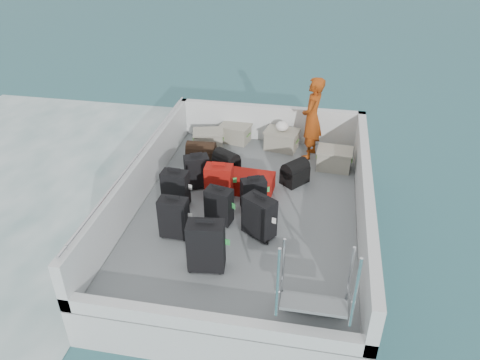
% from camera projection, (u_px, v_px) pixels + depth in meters
% --- Properties ---
extents(ground, '(160.00, 160.00, 0.00)m').
position_uv_depth(ground, '(248.00, 239.00, 7.61)').
color(ground, '#194C57').
rests_on(ground, ground).
extents(ferry_hull, '(3.60, 5.00, 0.60)m').
position_uv_depth(ferry_hull, '(248.00, 224.00, 7.45)').
color(ferry_hull, silver).
rests_on(ferry_hull, ground).
extents(deck, '(3.30, 4.70, 0.02)m').
position_uv_depth(deck, '(248.00, 208.00, 7.29)').
color(deck, slate).
rests_on(deck, ferry_hull).
extents(deck_fittings, '(3.60, 5.00, 0.90)m').
position_uv_depth(deck_fittings, '(268.00, 201.00, 6.77)').
color(deck_fittings, silver).
rests_on(deck_fittings, deck).
extents(suitcase_0, '(0.40, 0.23, 0.62)m').
position_uv_depth(suitcase_0, '(174.00, 218.00, 6.52)').
color(suitcase_0, black).
rests_on(suitcase_0, deck).
extents(suitcase_1, '(0.41, 0.25, 0.60)m').
position_uv_depth(suitcase_1, '(176.00, 189.00, 7.18)').
color(suitcase_1, black).
rests_on(suitcase_1, deck).
extents(suitcase_2, '(0.45, 0.38, 0.57)m').
position_uv_depth(suitcase_2, '(197.00, 172.00, 7.66)').
color(suitcase_2, black).
rests_on(suitcase_2, deck).
extents(suitcase_3, '(0.50, 0.33, 0.71)m').
position_uv_depth(suitcase_3, '(206.00, 247.00, 5.93)').
color(suitcase_3, black).
rests_on(suitcase_3, deck).
extents(suitcase_4, '(0.42, 0.30, 0.57)m').
position_uv_depth(suitcase_4, '(219.00, 206.00, 6.81)').
color(suitcase_4, black).
rests_on(suitcase_4, deck).
extents(suitcase_5, '(0.43, 0.27, 0.59)m').
position_uv_depth(suitcase_5, '(219.00, 183.00, 7.35)').
color(suitcase_5, '#A5170C').
rests_on(suitcase_5, deck).
extents(suitcase_6, '(0.52, 0.47, 0.62)m').
position_uv_depth(suitcase_6, '(259.00, 217.00, 6.54)').
color(suitcase_6, black).
rests_on(suitcase_6, deck).
extents(suitcase_7, '(0.43, 0.35, 0.52)m').
position_uv_depth(suitcase_7, '(253.00, 195.00, 7.12)').
color(suitcase_7, black).
rests_on(suitcase_7, deck).
extents(suitcase_8, '(0.74, 0.51, 0.28)m').
position_uv_depth(suitcase_8, '(251.00, 183.00, 7.63)').
color(suitcase_8, '#A5170C').
rests_on(suitcase_8, deck).
extents(duffel_0, '(0.53, 0.33, 0.32)m').
position_uv_depth(duffel_0, '(201.00, 155.00, 8.41)').
color(duffel_0, black).
rests_on(duffel_0, deck).
extents(duffel_1, '(0.52, 0.48, 0.32)m').
position_uv_depth(duffel_1, '(226.00, 164.00, 8.13)').
color(duffel_1, black).
rests_on(duffel_1, deck).
extents(duffel_2, '(0.50, 0.52, 0.32)m').
position_uv_depth(duffel_2, '(295.00, 174.00, 7.83)').
color(duffel_2, black).
rests_on(duffel_2, deck).
extents(crate_0, '(0.61, 0.49, 0.32)m').
position_uv_depth(crate_0, '(208.00, 140.00, 8.92)').
color(crate_0, gray).
rests_on(crate_0, deck).
extents(crate_1, '(0.60, 0.47, 0.32)m').
position_uv_depth(crate_1, '(235.00, 134.00, 9.14)').
color(crate_1, gray).
rests_on(crate_1, deck).
extents(crate_2, '(0.64, 0.50, 0.35)m').
position_uv_depth(crate_2, '(281.00, 140.00, 8.87)').
color(crate_2, gray).
rests_on(crate_2, deck).
extents(crate_3, '(0.60, 0.44, 0.34)m').
position_uv_depth(crate_3, '(334.00, 160.00, 8.23)').
color(crate_3, gray).
rests_on(crate_3, deck).
extents(yellow_bag, '(0.28, 0.26, 0.22)m').
position_uv_depth(yellow_bag, '(331.00, 154.00, 8.54)').
color(yellow_bag, yellow).
rests_on(yellow_bag, deck).
extents(white_bag, '(0.24, 0.24, 0.18)m').
position_uv_depth(white_bag, '(282.00, 128.00, 8.73)').
color(white_bag, white).
rests_on(white_bag, crate_2).
extents(passenger, '(0.48, 0.63, 1.51)m').
position_uv_depth(passenger, '(312.00, 118.00, 8.32)').
color(passenger, '#D45214').
rests_on(passenger, deck).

